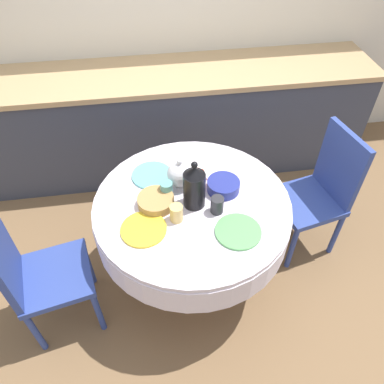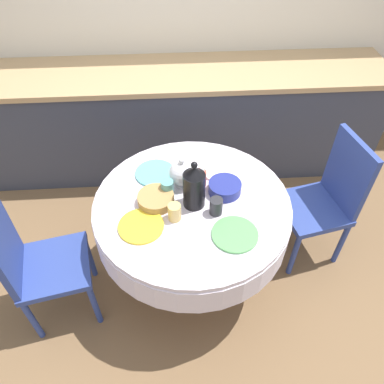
{
  "view_description": "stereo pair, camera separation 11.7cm",
  "coord_description": "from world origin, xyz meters",
  "px_view_note": "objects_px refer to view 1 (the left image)",
  "views": [
    {
      "loc": [
        -0.21,
        -1.42,
        2.24
      ],
      "look_at": [
        0.0,
        0.0,
        0.8
      ],
      "focal_mm": 35.0,
      "sensor_mm": 36.0,
      "label": 1
    },
    {
      "loc": [
        -0.1,
        -1.44,
        2.24
      ],
      "look_at": [
        0.0,
        0.0,
        0.8
      ],
      "focal_mm": 35.0,
      "sensor_mm": 36.0,
      "label": 2
    }
  ],
  "objects_px": {
    "chair_left": "(320,189)",
    "coffee_carafe": "(194,187)",
    "teapot": "(180,174)",
    "chair_right": "(35,272)"
  },
  "relations": [
    {
      "from": "chair_left",
      "to": "coffee_carafe",
      "type": "xyz_separation_m",
      "value": [
        -0.88,
        -0.2,
        0.35
      ]
    },
    {
      "from": "coffee_carafe",
      "to": "teapot",
      "type": "xyz_separation_m",
      "value": [
        -0.06,
        0.16,
        -0.05
      ]
    },
    {
      "from": "coffee_carafe",
      "to": "teapot",
      "type": "height_order",
      "value": "coffee_carafe"
    },
    {
      "from": "chair_left",
      "to": "teapot",
      "type": "xyz_separation_m",
      "value": [
        -0.93,
        -0.04,
        0.3
      ]
    },
    {
      "from": "chair_right",
      "to": "coffee_carafe",
      "type": "xyz_separation_m",
      "value": [
        0.9,
        0.17,
        0.35
      ]
    },
    {
      "from": "teapot",
      "to": "chair_left",
      "type": "bearing_deg",
      "value": 2.66
    },
    {
      "from": "chair_right",
      "to": "teapot",
      "type": "bearing_deg",
      "value": 99.85
    },
    {
      "from": "coffee_carafe",
      "to": "teapot",
      "type": "distance_m",
      "value": 0.18
    },
    {
      "from": "chair_right",
      "to": "coffee_carafe",
      "type": "distance_m",
      "value": 0.98
    },
    {
      "from": "chair_left",
      "to": "chair_right",
      "type": "distance_m",
      "value": 1.81
    }
  ]
}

